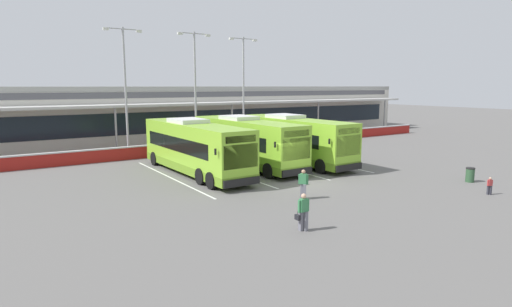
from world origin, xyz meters
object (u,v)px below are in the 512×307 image
(coach_bus_left_centre, at_px, (246,143))
(lamp_post_west, at_px, (125,83))
(coach_bus_leftmost, at_px, (195,148))
(litter_bin, at_px, (470,175))
(pedestrian_with_handbag, at_px, (303,211))
(lamp_post_centre, at_px, (195,83))
(lamp_post_east, at_px, (243,84))
(coach_bus_centre, at_px, (292,140))
(pedestrian_child, at_px, (490,185))
(pedestrian_in_dark_coat, at_px, (303,183))

(coach_bus_left_centre, bearing_deg, lamp_post_west, 120.70)
(coach_bus_leftmost, relative_size, litter_bin, 13.11)
(pedestrian_with_handbag, height_order, lamp_post_centre, lamp_post_centre)
(lamp_post_east, bearing_deg, coach_bus_left_centre, -120.91)
(coach_bus_leftmost, bearing_deg, lamp_post_west, 98.07)
(coach_bus_leftmost, bearing_deg, lamp_post_centre, 64.16)
(coach_bus_left_centre, height_order, coach_bus_centre, same)
(pedestrian_child, bearing_deg, coach_bus_centre, 101.64)
(lamp_post_centre, relative_size, lamp_post_east, 1.00)
(coach_bus_centre, relative_size, lamp_post_east, 1.11)
(pedestrian_in_dark_coat, bearing_deg, coach_bus_leftmost, 102.19)
(coach_bus_leftmost, bearing_deg, coach_bus_centre, -1.49)
(coach_bus_leftmost, xyz_separation_m, lamp_post_centre, (4.88, 10.08, 4.50))
(pedestrian_in_dark_coat, distance_m, litter_bin, 11.82)
(lamp_post_west, relative_size, lamp_post_centre, 1.00)
(coach_bus_left_centre, xyz_separation_m, pedestrian_in_dark_coat, (-2.48, -9.83, -0.91))
(coach_bus_centre, bearing_deg, litter_bin, -66.75)
(lamp_post_west, xyz_separation_m, lamp_post_east, (12.40, 0.60, 0.00))
(coach_bus_leftmost, xyz_separation_m, pedestrian_with_handbag, (-1.23, -13.22, -0.93))
(coach_bus_centre, xyz_separation_m, pedestrian_in_dark_coat, (-6.43, -9.11, -0.91))
(coach_bus_centre, bearing_deg, pedestrian_child, -78.36)
(coach_bus_leftmost, distance_m, coach_bus_centre, 8.45)
(pedestrian_in_dark_coat, height_order, lamp_post_centre, lamp_post_centre)
(pedestrian_with_handbag, xyz_separation_m, lamp_post_east, (12.13, 24.42, 5.43))
(coach_bus_leftmost, xyz_separation_m, lamp_post_west, (-1.50, 10.60, 4.50))
(coach_bus_centre, bearing_deg, lamp_post_east, 77.88)
(pedestrian_child, xyz_separation_m, litter_bin, (2.15, 2.36, -0.07))
(pedestrian_child, bearing_deg, pedestrian_with_handbag, 174.72)
(lamp_post_centre, bearing_deg, coach_bus_leftmost, -115.84)
(coach_bus_left_centre, relative_size, lamp_post_centre, 1.11)
(pedestrian_child, height_order, litter_bin, pedestrian_child)
(coach_bus_centre, height_order, litter_bin, coach_bus_centre)
(coach_bus_centre, bearing_deg, pedestrian_with_handbag, -126.66)
(lamp_post_centre, relative_size, litter_bin, 11.83)
(lamp_post_east, bearing_deg, pedestrian_child, -88.95)
(coach_bus_centre, height_order, pedestrian_with_handbag, coach_bus_centre)
(pedestrian_in_dark_coat, height_order, lamp_post_west, lamp_post_west)
(coach_bus_leftmost, distance_m, lamp_post_centre, 12.07)
(coach_bus_left_centre, relative_size, lamp_post_east, 1.11)
(coach_bus_centre, height_order, lamp_post_east, lamp_post_east)
(coach_bus_centre, bearing_deg, lamp_post_west, 132.61)
(pedestrian_child, bearing_deg, litter_bin, 47.64)
(pedestrian_with_handbag, bearing_deg, lamp_post_centre, 75.30)
(coach_bus_leftmost, bearing_deg, lamp_post_east, 45.78)
(coach_bus_left_centre, distance_m, lamp_post_centre, 10.59)
(pedestrian_with_handbag, bearing_deg, pedestrian_child, -5.28)
(lamp_post_west, height_order, lamp_post_east, same)
(coach_bus_leftmost, relative_size, lamp_post_west, 1.11)
(coach_bus_left_centre, distance_m, lamp_post_west, 12.58)
(coach_bus_left_centre, distance_m, lamp_post_east, 13.26)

